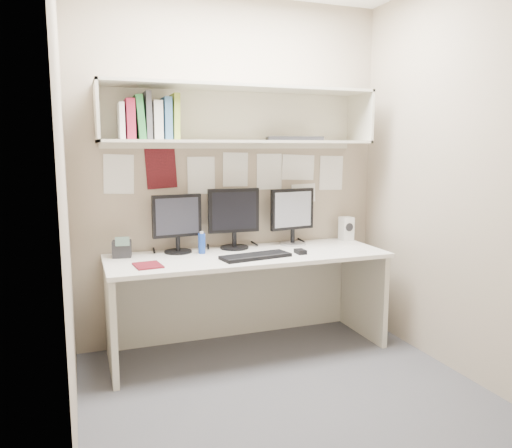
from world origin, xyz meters
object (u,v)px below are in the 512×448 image
object	(u,v)px
maroon_notebook	(148,265)
desk_phone	(122,249)
desk	(248,302)
monitor_right	(292,214)
monitor_left	(177,221)
monitor_center	(234,216)
speaker	(346,229)
keyboard	(256,256)

from	to	relation	value
maroon_notebook	desk_phone	xyz separation A→B (m)	(-0.13, 0.34, 0.05)
desk	monitor_right	distance (m)	0.78
monitor_left	desk_phone	world-z (taller)	monitor_left
monitor_left	monitor_center	distance (m)	0.43
desk_phone	maroon_notebook	bearing A→B (deg)	-59.33
desk	speaker	size ratio (longest dim) A/B	10.41
monitor_right	desk	bearing A→B (deg)	-162.62
monitor_right	desk_phone	size ratio (longest dim) A/B	2.87
speaker	desk_phone	xyz separation A→B (m)	(-1.80, -0.04, -0.04)
desk_phone	speaker	bearing A→B (deg)	10.62
keyboard	speaker	world-z (taller)	speaker
keyboard	maroon_notebook	distance (m)	0.74
keyboard	desk_phone	distance (m)	0.93
maroon_notebook	keyboard	bearing A→B (deg)	-6.65
monitor_center	maroon_notebook	bearing A→B (deg)	-150.27
desk	speaker	world-z (taller)	speaker
monitor_left	monitor_center	xyz separation A→B (m)	(0.43, -0.00, 0.02)
keyboard	maroon_notebook	xyz separation A→B (m)	(-0.74, 0.01, -0.01)
monitor_right	keyboard	size ratio (longest dim) A/B	0.90
monitor_center	keyboard	size ratio (longest dim) A/B	0.93
keyboard	monitor_left	bearing A→B (deg)	132.85
monitor_left	monitor_right	distance (m)	0.91
keyboard	maroon_notebook	world-z (taller)	keyboard
desk_phone	desk	bearing A→B (deg)	-3.16
monitor_right	keyboard	distance (m)	0.62
desk_phone	monitor_right	bearing A→B (deg)	10.60
monitor_center	monitor_right	size ratio (longest dim) A/B	1.03
monitor_left	maroon_notebook	bearing A→B (deg)	-133.09
monitor_center	desk_phone	xyz separation A→B (m)	(-0.83, -0.03, -0.19)
desk	maroon_notebook	bearing A→B (deg)	-168.87
keyboard	monitor_center	bearing A→B (deg)	87.21
desk	maroon_notebook	distance (m)	0.83
monitor_left	speaker	size ratio (longest dim) A/B	2.20
keyboard	desk	bearing A→B (deg)	83.22
keyboard	maroon_notebook	size ratio (longest dim) A/B	2.43
monitor_right	desk_phone	bearing A→B (deg)	172.43
monitor_center	speaker	world-z (taller)	monitor_center
maroon_notebook	desk_phone	distance (m)	0.37
desk_phone	monitor_center	bearing A→B (deg)	11.28
monitor_right	keyboard	bearing A→B (deg)	-148.74
desk	keyboard	bearing A→B (deg)	-87.86
monitor_right	monitor_center	bearing A→B (deg)	171.27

